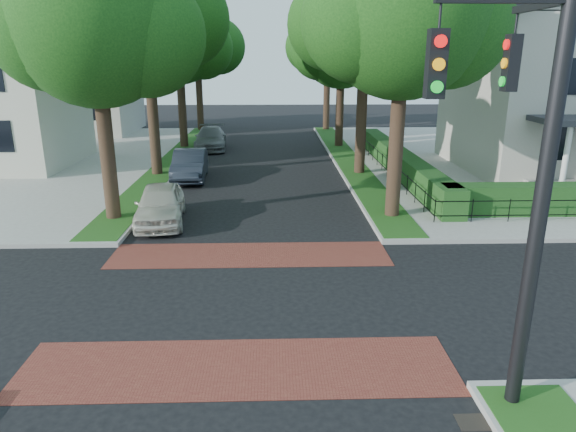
% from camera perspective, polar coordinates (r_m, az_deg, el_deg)
% --- Properties ---
extents(ground, '(120.00, 120.00, 0.00)m').
position_cam_1_polar(ground, '(13.90, -4.76, -9.13)').
color(ground, black).
rests_on(ground, ground).
extents(sidewalk_ne, '(30.00, 30.00, 0.15)m').
position_cam_1_polar(sidewalk_ne, '(37.11, 28.77, 5.61)').
color(sidewalk_ne, gray).
rests_on(sidewalk_ne, ground).
extents(crosswalk_far, '(9.00, 2.20, 0.01)m').
position_cam_1_polar(crosswalk_far, '(16.83, -4.23, -4.29)').
color(crosswalk_far, maroon).
rests_on(crosswalk_far, ground).
extents(crosswalk_near, '(9.00, 2.20, 0.01)m').
position_cam_1_polar(crosswalk_near, '(11.12, -5.61, -16.41)').
color(crosswalk_near, maroon).
rests_on(crosswalk_near, ground).
extents(storm_drain, '(0.65, 0.45, 0.01)m').
position_cam_1_polar(storm_drain, '(10.28, 20.14, -20.71)').
color(storm_drain, black).
rests_on(storm_drain, ground).
extents(grass_strip_ne, '(1.60, 29.80, 0.02)m').
position_cam_1_polar(grass_strip_ne, '(32.45, 6.55, 6.39)').
color(grass_strip_ne, '#1B4A15').
rests_on(grass_strip_ne, sidewalk_ne).
extents(grass_strip_nw, '(1.60, 29.80, 0.02)m').
position_cam_1_polar(grass_strip_nw, '(32.70, -12.64, 6.18)').
color(grass_strip_nw, '#1B4A15').
rests_on(grass_strip_nw, sidewalk_nw).
extents(tree_right_near, '(7.75, 6.67, 10.66)m').
position_cam_1_polar(tree_right_near, '(20.33, 12.91, 20.93)').
color(tree_right_near, black).
rests_on(tree_right_near, sidewalk_ne).
extents(tree_right_mid, '(8.25, 7.09, 11.22)m').
position_cam_1_polar(tree_right_mid, '(28.18, 8.74, 20.70)').
color(tree_right_mid, black).
rests_on(tree_right_mid, sidewalk_ne).
extents(tree_right_far, '(7.25, 6.23, 9.74)m').
position_cam_1_polar(tree_right_far, '(37.00, 6.08, 18.22)').
color(tree_right_far, black).
rests_on(tree_right_far, sidewalk_ne).
extents(tree_right_back, '(7.50, 6.45, 10.20)m').
position_cam_1_polar(tree_right_back, '(45.95, 4.55, 18.48)').
color(tree_right_back, black).
rests_on(tree_right_back, sidewalk_ne).
extents(tree_left_near, '(7.50, 6.45, 10.20)m').
position_cam_1_polar(tree_left_near, '(20.65, -20.27, 19.27)').
color(tree_left_near, black).
rests_on(tree_left_near, sidewalk_nw).
extents(tree_left_mid, '(8.00, 6.88, 11.48)m').
position_cam_1_polar(tree_left_mid, '(28.46, -15.26, 21.01)').
color(tree_left_mid, black).
rests_on(tree_left_mid, sidewalk_nw).
extents(tree_left_far, '(7.00, 6.02, 9.86)m').
position_cam_1_polar(tree_left_far, '(37.20, -11.89, 18.29)').
color(tree_left_far, black).
rests_on(tree_left_far, sidewalk_nw).
extents(tree_left_back, '(7.75, 6.66, 10.44)m').
position_cam_1_polar(tree_left_back, '(46.12, -9.92, 18.46)').
color(tree_left_back, black).
rests_on(tree_left_back, sidewalk_nw).
extents(hedge_main_road, '(1.00, 18.00, 1.20)m').
position_cam_1_polar(hedge_main_road, '(28.82, 12.29, 5.96)').
color(hedge_main_road, '#1E3F15').
rests_on(hedge_main_road, sidewalk_ne).
extents(fence_main_road, '(0.06, 18.00, 0.90)m').
position_cam_1_polar(fence_main_road, '(28.67, 10.71, 5.69)').
color(fence_main_road, black).
rests_on(fence_main_road, sidewalk_ne).
extents(house_left_far, '(10.00, 9.00, 10.14)m').
position_cam_1_polar(house_left_far, '(47.34, -22.58, 14.54)').
color(house_left_far, '#BCB8A9').
rests_on(house_left_far, sidewalk_nw).
extents(traffic_signal, '(2.17, 2.00, 8.00)m').
position_cam_1_polar(traffic_signal, '(9.15, 25.26, 6.51)').
color(traffic_signal, black).
rests_on(traffic_signal, sidewalk_se).
extents(parked_car_front, '(2.30, 4.58, 1.50)m').
position_cam_1_polar(parked_car_front, '(20.42, -14.01, 1.30)').
color(parked_car_front, beige).
rests_on(parked_car_front, ground).
extents(parked_car_middle, '(1.90, 4.76, 1.54)m').
position_cam_1_polar(parked_car_middle, '(27.60, -10.85, 5.61)').
color(parked_car_middle, '#1D232C').
rests_on(parked_car_middle, ground).
extents(parked_car_rear, '(2.47, 5.33, 1.51)m').
position_cam_1_polar(parked_car_rear, '(36.86, -8.60, 8.53)').
color(parked_car_rear, slate).
rests_on(parked_car_rear, ground).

